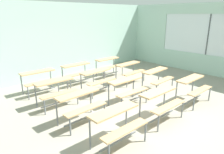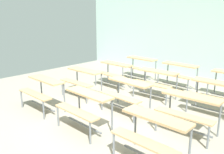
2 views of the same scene
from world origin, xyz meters
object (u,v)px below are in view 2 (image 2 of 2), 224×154
object	(u,v)px
desk_bench_r0c2	(152,129)
desk_bench_r2c1	(156,78)
desk_bench_r2c2	(215,90)
desk_bench_r1c2	(189,106)
desk_bench_r2c0	(114,69)
desk_bench_r0c0	(42,87)
desk_bench_r0c1	(85,103)
desk_bench_r1c1	(126,89)
desk_bench_r3c0	(140,63)
desk_bench_r3c1	(178,70)
desk_bench_r1c0	(82,77)

from	to	relation	value
desk_bench_r0c2	desk_bench_r2c1	size ratio (longest dim) A/B	0.98
desk_bench_r2c1	desk_bench_r2c2	bearing A→B (deg)	-2.60
desk_bench_r1c2	desk_bench_r2c0	world-z (taller)	same
desk_bench_r0c0	desk_bench_r0c1	world-z (taller)	same
desk_bench_r1c2	desk_bench_r1c1	bearing A→B (deg)	178.37
desk_bench_r1c1	desk_bench_r2c2	size ratio (longest dim) A/B	1.00
desk_bench_r3c0	desk_bench_r0c1	bearing A→B (deg)	-67.17
desk_bench_r2c2	desk_bench_r3c1	world-z (taller)	same
desk_bench_r0c2	desk_bench_r3c1	xyz separation A→B (m)	(-1.59, 3.74, 0.00)
desk_bench_r1c2	desk_bench_r0c1	bearing A→B (deg)	-144.55
desk_bench_r2c2	desk_bench_r0c1	bearing A→B (deg)	-123.91
desk_bench_r2c0	desk_bench_r3c0	world-z (taller)	same
desk_bench_r0c0	desk_bench_r2c0	xyz separation A→B (m)	(-0.03, 2.49, 0.00)
desk_bench_r1c2	desk_bench_r2c1	distance (m)	2.01
desk_bench_r1c0	desk_bench_r2c0	size ratio (longest dim) A/B	1.01
desk_bench_r0c0	desk_bench_r2c2	distance (m)	3.95
desk_bench_r1c2	desk_bench_r2c2	world-z (taller)	same
desk_bench_r1c1	desk_bench_r2c1	size ratio (longest dim) A/B	1.00
desk_bench_r1c0	desk_bench_r2c2	xyz separation A→B (m)	(3.10, 1.28, 0.00)
desk_bench_r2c0	desk_bench_r2c1	size ratio (longest dim) A/B	0.98
desk_bench_r0c0	desk_bench_r1c0	distance (m)	1.24
desk_bench_r0c2	desk_bench_r1c1	bearing A→B (deg)	141.26
desk_bench_r1c2	desk_bench_r2c0	xyz separation A→B (m)	(-3.08, 1.24, 0.00)
desk_bench_r2c2	desk_bench_r3c0	world-z (taller)	same
desk_bench_r2c0	desk_bench_r2c1	distance (m)	1.51
desk_bench_r1c0	desk_bench_r2c1	bearing A→B (deg)	38.06
desk_bench_r0c2	desk_bench_r1c1	xyz separation A→B (m)	(-1.52, 1.22, 0.00)
desk_bench_r0c0	desk_bench_r1c2	distance (m)	3.29
desk_bench_r0c0	desk_bench_r3c1	world-z (taller)	same
desk_bench_r1c1	desk_bench_r0c2	bearing A→B (deg)	-36.35
desk_bench_r1c0	desk_bench_r3c1	size ratio (longest dim) A/B	1.01
desk_bench_r0c0	desk_bench_r1c0	size ratio (longest dim) A/B	0.99
desk_bench_r1c1	desk_bench_r1c2	xyz separation A→B (m)	(1.49, 0.03, 0.00)
desk_bench_r0c1	desk_bench_r2c2	xyz separation A→B (m)	(1.55, 2.50, 0.00)
desk_bench_r1c0	desk_bench_r1c2	bearing A→B (deg)	-1.56
desk_bench_r1c0	desk_bench_r2c1	world-z (taller)	same
desk_bench_r2c1	desk_bench_r1c1	bearing A→B (deg)	-89.87
desk_bench_r0c2	desk_bench_r1c0	world-z (taller)	same
desk_bench_r1c2	desk_bench_r2c1	xyz separation A→B (m)	(-1.56, 1.26, 0.00)
desk_bench_r0c0	desk_bench_r2c0	world-z (taller)	same
desk_bench_r0c2	desk_bench_r2c0	xyz separation A→B (m)	(-3.10, 2.49, 0.00)
desk_bench_r1c2	desk_bench_r2c0	distance (m)	3.32
desk_bench_r0c2	desk_bench_r3c0	xyz separation A→B (m)	(-3.05, 3.75, 0.00)
desk_bench_r2c0	desk_bench_r3c1	size ratio (longest dim) A/B	1.00
desk_bench_r1c1	desk_bench_r1c2	size ratio (longest dim) A/B	0.99
desk_bench_r0c2	desk_bench_r2c0	bearing A→B (deg)	141.10
desk_bench_r2c0	desk_bench_r2c1	xyz separation A→B (m)	(1.51, 0.02, 0.00)
desk_bench_r0c2	desk_bench_r2c1	xyz separation A→B (m)	(-1.59, 2.51, 0.00)
desk_bench_r1c1	desk_bench_r2c0	world-z (taller)	same
desk_bench_r0c0	desk_bench_r3c1	xyz separation A→B (m)	(1.48, 3.73, 0.00)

